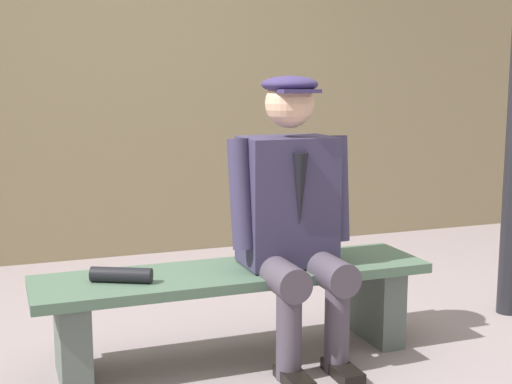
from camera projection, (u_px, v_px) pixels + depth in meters
ground_plane at (235, 357)px, 3.26m from camera, size 30.00×30.00×0.00m
bench at (235, 296)px, 3.21m from camera, size 1.80×0.45×0.42m
seated_man at (292, 209)px, 3.18m from camera, size 0.59×0.62×1.29m
rolled_magazine at (121, 275)px, 2.99m from camera, size 0.26×0.18×0.07m
stadium_wall at (138, 110)px, 5.12m from camera, size 12.00×0.24×2.09m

